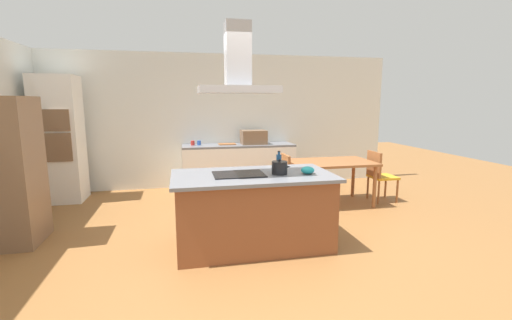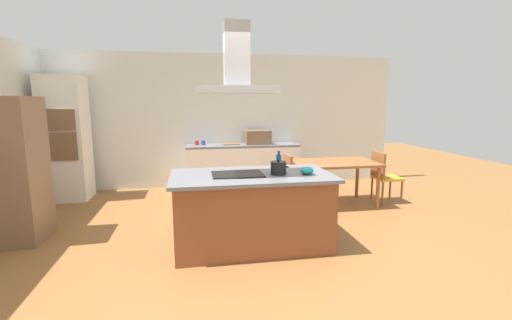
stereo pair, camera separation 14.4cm
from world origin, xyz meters
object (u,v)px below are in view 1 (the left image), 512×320
Objects in this scene: coffee_mug_blue at (199,143)px; coffee_mug_red at (193,143)px; tea_kettle at (280,168)px; mixing_bowl at (308,170)px; wall_oven_stack at (60,139)px; countertop_microwave at (254,137)px; chair_at_left_end at (279,178)px; chair_at_right_end at (379,173)px; range_hood at (238,71)px; cooktop at (239,174)px; refrigerator at (0,172)px; cutting_board at (227,144)px; dining_table at (331,166)px; olive_oil_bottle at (279,161)px.

coffee_mug_red is at bearing 178.77° from coffee_mug_blue.
tea_kettle reaches higher than coffee_mug_blue.
mixing_bowl is 0.07× the size of wall_oven_stack.
countertop_microwave reaches higher than mixing_bowl.
coffee_mug_red is 0.10× the size of chair_at_left_end.
wall_oven_stack is 5.64m from chair_at_right_end.
wall_oven_stack reaches higher than chair_at_left_end.
countertop_microwave is at bearing -3.09° from coffee_mug_red.
cooktop is at bearing 180.00° from range_hood.
refrigerator is 3.13m from range_hood.
refrigerator reaches higher than countertop_microwave.
chair_at_right_end is (3.06, -1.49, -0.44)m from coffee_mug_blue.
cutting_board is at bearing 85.19° from cooktop.
range_hood is at bearing -152.22° from chair_at_right_end.
wall_oven_stack is at bearing 139.81° from tea_kettle.
cooktop is 2.50× the size of tea_kettle.
coffee_mug_red reaches higher than cutting_board.
countertop_microwave reaches higher than dining_table.
chair_at_right_end is at bearing 7.67° from refrigerator.
cooktop is 0.67× the size of chair_at_right_end.
mixing_bowl is (0.82, -0.12, 0.04)m from cooktop.
refrigerator is 2.02× the size of range_hood.
coffee_mug_red is at bearing 106.95° from tea_kettle.
chair_at_left_end is at bearing 11.35° from refrigerator.
tea_kettle is 4.21m from wall_oven_stack.
olive_oil_bottle is 2.68m from cutting_board.
chair_at_left_end is (-0.92, 0.00, -0.16)m from dining_table.
chair_at_left_end is (0.35, 1.18, -0.49)m from olive_oil_bottle.
cooktop is at bearing 171.94° from tea_kettle.
refrigerator reaches higher than tea_kettle.
cutting_board is 1.68m from chair_at_left_end.
chair_at_right_end is at bearing 0.00° from dining_table.
cooktop is 1.76× the size of cutting_board.
olive_oil_bottle reaches higher than mixing_bowl.
olive_oil_bottle reaches higher than cutting_board.
chair_at_right_end reaches higher than dining_table.
dining_table is (2.14, -1.49, -0.28)m from coffee_mug_blue.
tea_kettle is at bearing -105.96° from chair_at_left_end.
cooktop is 0.43× the size of dining_table.
range_hood is (-0.78, -2.88, 1.06)m from countertop_microwave.
mixing_bowl and coffee_mug_red have the same top height.
chair_at_right_end is (0.92, 0.00, -0.16)m from dining_table.
countertop_microwave is 1.22m from coffee_mug_red.
mixing_bowl is 3.26m from coffee_mug_blue.
countertop_microwave reaches higher than olive_oil_bottle.
refrigerator is at bearing 166.02° from range_hood.
cutting_board is (0.25, 2.93, 0.00)m from cooktop.
olive_oil_bottle is 0.25× the size of range_hood.
refrigerator is 3.82m from chair_at_left_end.
chair_at_left_end is at bearing 180.00° from dining_table.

